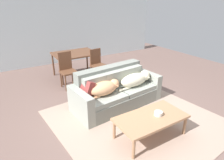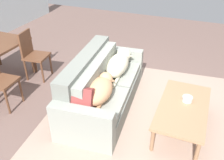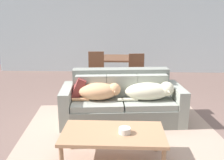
# 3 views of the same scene
# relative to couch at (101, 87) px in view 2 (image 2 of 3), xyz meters

# --- Properties ---
(ground_plane) EXTENTS (10.00, 10.00, 0.00)m
(ground_plane) POSITION_rel_couch_xyz_m (0.01, -0.20, -0.33)
(ground_plane) COLOR #735951
(area_rug) EXTENTS (3.23, 3.23, 0.01)m
(area_rug) POSITION_rel_couch_xyz_m (0.01, -0.76, -0.32)
(area_rug) COLOR tan
(area_rug) RESTS_ON ground
(couch) EXTENTS (2.07, 1.03, 0.85)m
(couch) POSITION_rel_couch_xyz_m (0.00, 0.00, 0.00)
(couch) COLOR gray
(couch) RESTS_ON ground
(dog_on_left_cushion) EXTENTS (0.79, 0.42, 0.28)m
(dog_on_left_cushion) POSITION_rel_couch_xyz_m (-0.36, -0.15, 0.22)
(dog_on_left_cushion) COLOR tan
(dog_on_left_cushion) RESTS_ON couch
(dog_on_right_cushion) EXTENTS (0.92, 0.39, 0.30)m
(dog_on_right_cushion) POSITION_rel_couch_xyz_m (0.47, -0.13, 0.23)
(dog_on_right_cushion) COLOR beige
(dog_on_right_cushion) RESTS_ON couch
(throw_pillow_by_left_arm) EXTENTS (0.33, 0.41, 0.39)m
(throw_pillow_by_left_arm) POSITION_rel_couch_xyz_m (-0.74, -0.03, 0.25)
(throw_pillow_by_left_arm) COLOR brown
(throw_pillow_by_left_arm) RESTS_ON couch
(coffee_table) EXTENTS (1.23, 0.65, 0.41)m
(coffee_table) POSITION_rel_couch_xyz_m (-0.10, -1.29, 0.03)
(coffee_table) COLOR tan
(coffee_table) RESTS_ON ground
(bowl_on_coffee_table) EXTENTS (0.14, 0.14, 0.07)m
(bowl_on_coffee_table) POSITION_rel_couch_xyz_m (0.04, -1.31, 0.11)
(bowl_on_coffee_table) COLOR silver
(bowl_on_coffee_table) RESTS_ON coffee_table
(dining_chair_near_right) EXTENTS (0.45, 0.45, 0.91)m
(dining_chair_near_right) POSITION_rel_couch_xyz_m (0.34, 1.53, 0.17)
(dining_chair_near_right) COLOR brown
(dining_chair_near_right) RESTS_ON ground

